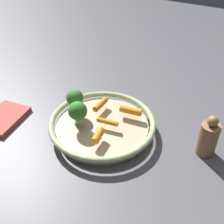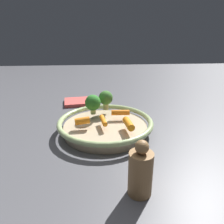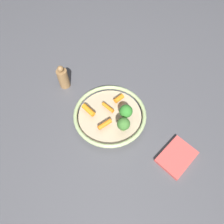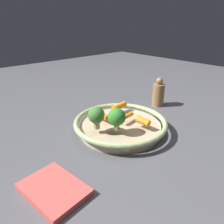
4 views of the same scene
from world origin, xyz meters
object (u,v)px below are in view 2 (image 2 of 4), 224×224
at_px(broccoli_floret_mid, 93,103).
at_px(broccoli_floret_small, 106,98).
at_px(serving_bowl, 105,126).
at_px(baby_carrot_left, 128,124).
at_px(baby_carrot_right, 82,121).
at_px(baby_carrot_near_rim, 120,113).
at_px(dish_towel, 81,102).
at_px(pepper_mill, 140,172).
at_px(baby_carrot_back, 103,120).

xyz_separation_m(broccoli_floret_mid, broccoli_floret_small, (0.04, 0.04, 0.00)).
relative_size(serving_bowl, baby_carrot_left, 4.80).
bearing_deg(serving_bowl, baby_carrot_right, -158.11).
bearing_deg(baby_carrot_near_rim, dish_towel, 119.63).
distance_m(serving_bowl, broccoli_floret_mid, 0.09).
height_order(baby_carrot_left, broccoli_floret_small, broccoli_floret_small).
bearing_deg(pepper_mill, broccoli_floret_small, 97.75).
height_order(broccoli_floret_small, dish_towel, broccoli_floret_small).
relative_size(baby_carrot_right, broccoli_floret_mid, 0.68).
height_order(serving_bowl, dish_towel, serving_bowl).
xyz_separation_m(baby_carrot_right, dish_towel, (-0.02, 0.31, -0.05)).
distance_m(serving_bowl, baby_carrot_back, 0.04).
height_order(serving_bowl, baby_carrot_right, baby_carrot_right).
xyz_separation_m(serving_bowl, baby_carrot_right, (-0.07, -0.03, 0.03)).
height_order(baby_carrot_right, broccoli_floret_mid, broccoli_floret_mid).
bearing_deg(baby_carrot_left, baby_carrot_back, 153.23).
height_order(baby_carrot_left, baby_carrot_back, baby_carrot_left).
bearing_deg(serving_bowl, dish_towel, 107.88).
bearing_deg(baby_carrot_near_rim, broccoli_floret_mid, 168.57).
height_order(baby_carrot_right, baby_carrot_left, baby_carrot_right).
distance_m(baby_carrot_left, dish_towel, 0.38).
relative_size(baby_carrot_back, dish_towel, 0.42).
bearing_deg(baby_carrot_near_rim, serving_bowl, -145.93).
bearing_deg(baby_carrot_right, broccoli_floret_mid, 68.72).
bearing_deg(broccoli_floret_small, broccoli_floret_mid, -138.62).
xyz_separation_m(broccoli_floret_mid, pepper_mill, (0.09, -0.33, -0.03)).
xyz_separation_m(baby_carrot_left, pepper_mill, (-0.01, -0.22, -0.00)).
bearing_deg(baby_carrot_left, broccoli_floret_small, 111.41).
bearing_deg(baby_carrot_left, dish_towel, 114.49).
relative_size(baby_carrot_right, broccoli_floret_small, 0.66).
bearing_deg(serving_bowl, baby_carrot_near_rim, 34.07).
height_order(baby_carrot_right, broccoli_floret_small, broccoli_floret_small).
bearing_deg(broccoli_floret_mid, baby_carrot_left, -47.05).
height_order(baby_carrot_near_rim, broccoli_floret_small, broccoli_floret_small).
relative_size(broccoli_floret_mid, pepper_mill, 0.54).
xyz_separation_m(baby_carrot_back, broccoli_floret_mid, (-0.03, 0.07, 0.03)).
bearing_deg(pepper_mill, baby_carrot_left, 87.89).
relative_size(serving_bowl, broccoli_floret_small, 4.49).
bearing_deg(baby_carrot_near_rim, baby_carrot_right, -152.59).
bearing_deg(broccoli_floret_small, dish_towel, 116.72).
xyz_separation_m(baby_carrot_left, broccoli_floret_mid, (-0.10, 0.11, 0.03)).
height_order(baby_carrot_near_rim, pepper_mill, pepper_mill).
bearing_deg(dish_towel, baby_carrot_right, -85.69).
bearing_deg(dish_towel, pepper_mill, -75.20).
bearing_deg(broccoli_floret_mid, pepper_mill, -74.07).
relative_size(serving_bowl, baby_carrot_right, 6.81).
bearing_deg(broccoli_floret_mid, dish_towel, 103.18).
bearing_deg(dish_towel, baby_carrot_left, -65.51).
distance_m(baby_carrot_back, dish_towel, 0.32).
relative_size(serving_bowl, baby_carrot_near_rim, 5.09).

